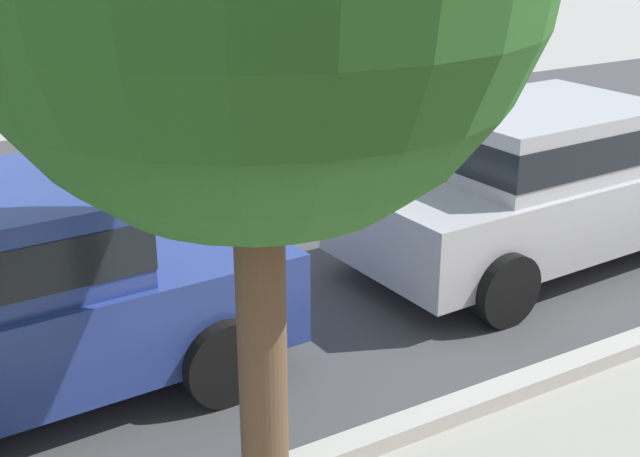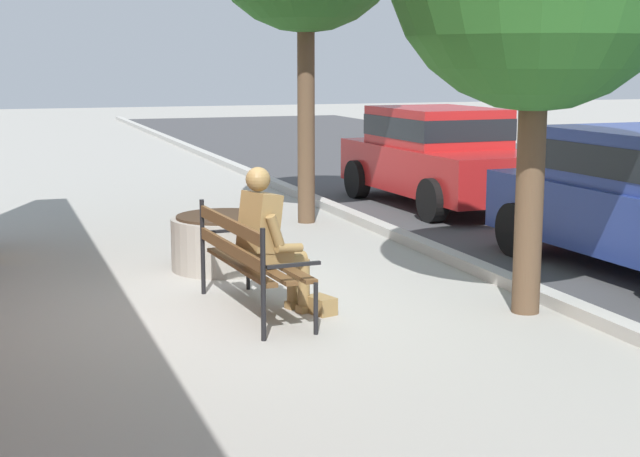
{
  "view_description": "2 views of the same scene",
  "coord_description": "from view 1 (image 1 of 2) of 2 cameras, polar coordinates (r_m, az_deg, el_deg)",
  "views": [
    {
      "loc": [
        -0.77,
        -0.89,
        3.3
      ],
      "look_at": [
        2.56,
        4.69,
        0.8
      ],
      "focal_mm": 47.48,
      "sensor_mm": 36.0,
      "label": 1
    },
    {
      "loc": [
        8.37,
        -2.1,
        2.29
      ],
      "look_at": [
        0.11,
        0.8,
        0.75
      ],
      "focal_mm": 53.59,
      "sensor_mm": 36.0,
      "label": 2
    }
  ],
  "objects": [
    {
      "name": "parked_car_silver",
      "position": [
        8.42,
        14.68,
        3.36
      ],
      "size": [
        4.17,
        2.06,
        1.56
      ],
      "color": "#B7B7BC",
      "rests_on": "ground"
    }
  ]
}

